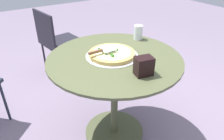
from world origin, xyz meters
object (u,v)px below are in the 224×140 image
Objects in this scene: napkin_dispenser at (144,66)px; drinking_cup at (138,32)px; pizza_on_tray at (112,54)px; pizza_server at (102,51)px; patio_chair_far at (56,39)px; patio_table at (114,79)px.

drinking_cup is at bearing -112.32° from napkin_dispenser.
pizza_on_tray is 0.40m from drinking_cup.
patio_chair_far reaches higher than pizza_server.
patio_table is at bearing 117.16° from drinking_cup.
drinking_cup is at bearing -159.57° from patio_chair_far.
patio_table is at bearing -165.03° from pizza_on_tray.
patio_table is 0.26m from pizza_server.
patio_chair_far is (1.55, 0.06, -0.33)m from napkin_dispenser.
napkin_dispenser reaches higher than pizza_on_tray.
patio_chair_far is at bearing 1.45° from pizza_on_tray.
napkin_dispenser is at bearing -175.56° from pizza_on_tray.
patio_table is 0.47m from drinking_cup.
pizza_on_tray is 0.47× the size of patio_chair_far.
napkin_dispenser is (-0.30, -0.02, 0.25)m from patio_table.
pizza_server is at bearing 108.25° from drinking_cup.
napkin_dispenser is (-0.48, 0.34, -0.00)m from drinking_cup.
drinking_cup is 1.18m from patio_chair_far.
patio_chair_far is (1.25, 0.04, -0.08)m from patio_table.
napkin_dispenser is (-0.34, -0.10, 0.00)m from pizza_server.
drinking_cup is at bearing -62.84° from patio_table.
pizza_server is 0.25× the size of patio_chair_far.
patio_table is 0.39m from napkin_dispenser.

